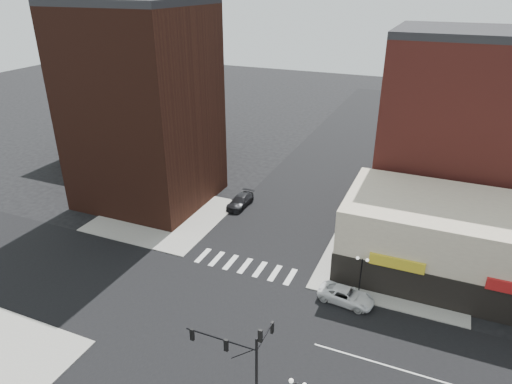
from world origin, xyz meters
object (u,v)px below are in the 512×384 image
at_px(traffic_signal, 245,354).
at_px(street_lamp_ne, 362,267).
at_px(white_suv, 346,296).
at_px(dark_sedan_north, 240,201).

bearing_deg(traffic_signal, street_lamp_ne, 73.25).
distance_m(white_suv, dark_sedan_north, 22.69).
relative_size(traffic_signal, dark_sedan_north, 1.49).
height_order(traffic_signal, dark_sedan_north, traffic_signal).
bearing_deg(dark_sedan_north, white_suv, -36.95).
distance_m(traffic_signal, white_suv, 15.44).
bearing_deg(dark_sedan_north, street_lamp_ne, -32.55).
bearing_deg(street_lamp_ne, white_suv, -120.70).
bearing_deg(white_suv, traffic_signal, 171.24).
xyz_separation_m(traffic_signal, white_suv, (3.87, 14.33, -4.23)).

